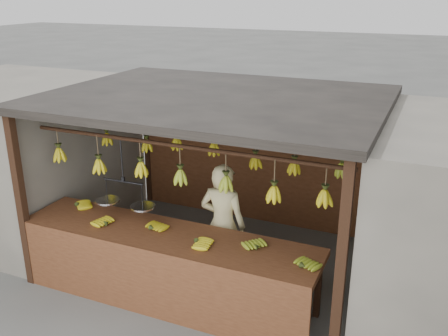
% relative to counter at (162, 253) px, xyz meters
% --- Properties ---
extents(ground, '(80.00, 80.00, 0.00)m').
position_rel_counter_xyz_m(ground, '(0.14, 1.24, -0.71)').
color(ground, '#5B5B57').
extents(stall, '(4.30, 3.30, 2.40)m').
position_rel_counter_xyz_m(stall, '(0.14, 1.56, 1.26)').
color(stall, black).
rests_on(stall, ground).
extents(neighbor_left, '(3.00, 3.00, 2.30)m').
position_rel_counter_xyz_m(neighbor_left, '(-3.46, 1.24, 0.44)').
color(neighbor_left, slate).
rests_on(neighbor_left, ground).
extents(counter, '(3.79, 0.86, 0.96)m').
position_rel_counter_xyz_m(counter, '(0.00, 0.00, 0.00)').
color(counter, '#5B321B').
rests_on(counter, ground).
extents(hanging_bananas, '(3.59, 2.20, 0.39)m').
position_rel_counter_xyz_m(hanging_bananas, '(0.14, 1.23, 0.90)').
color(hanging_bananas, gold).
rests_on(hanging_bananas, ground).
extents(balance_scale, '(0.81, 0.32, 0.87)m').
position_rel_counter_xyz_m(balance_scale, '(-0.65, 0.24, 0.47)').
color(balance_scale, black).
rests_on(balance_scale, ground).
extents(vendor, '(0.62, 0.42, 1.66)m').
position_rel_counter_xyz_m(vendor, '(0.46, 0.76, 0.11)').
color(vendor, beige).
rests_on(vendor, ground).
extents(bag_bundles, '(0.08, 0.26, 1.29)m').
position_rel_counter_xyz_m(bag_bundles, '(2.08, 2.59, 0.28)').
color(bag_bundles, yellow).
rests_on(bag_bundles, ground).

